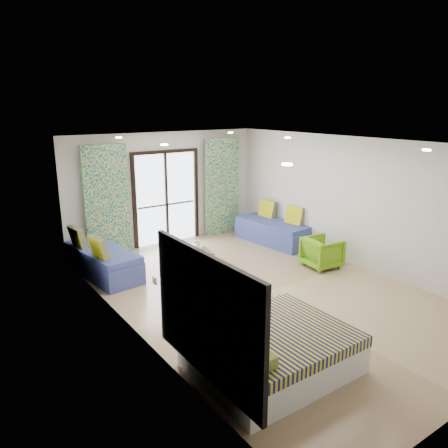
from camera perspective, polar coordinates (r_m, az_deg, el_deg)
floor at (r=8.12m, az=5.14°, el=-8.86°), size 5.00×7.50×0.01m
ceiling at (r=7.44m, az=5.64°, el=10.48°), size 5.00×7.50×0.01m
wall_back at (r=10.73m, az=-7.66°, el=4.63°), size 5.00×0.01×2.70m
wall_left at (r=6.40m, az=-12.02°, el=-2.94°), size 0.01×7.50×2.70m
wall_right at (r=9.44m, az=17.09°, el=2.61°), size 0.01×7.50×2.70m
balcony_door at (r=10.72m, az=-7.57°, el=4.13°), size 1.76×0.08×2.28m
balcony_rail at (r=10.79m, az=-7.53°, el=2.53°), size 1.52×0.03×0.04m
curtain_left at (r=9.99m, az=-15.07°, el=2.85°), size 1.00×0.10×2.50m
curtain_right at (r=11.38m, az=-0.25°, el=4.87°), size 1.00×0.10×2.50m
downlight_a at (r=5.03m, az=8.24°, el=7.72°), size 0.12×0.12×0.02m
downlight_b at (r=7.22m, az=24.94°, el=8.76°), size 0.12×0.12×0.02m
downlight_c at (r=7.49m, az=-7.81°, el=10.22°), size 0.12×0.12×0.02m
downlight_d at (r=9.11m, az=8.33°, el=11.10°), size 0.12×0.12×0.02m
downlight_e at (r=9.31m, az=-13.57°, el=10.92°), size 0.12×0.12×0.02m
downlight_f at (r=10.66m, az=0.84°, el=11.85°), size 0.12×0.12×0.02m
headboard at (r=4.96m, az=-2.43°, el=-11.98°), size 0.06×2.10×1.50m
switch_plate at (r=5.95m, az=-9.05°, el=-7.32°), size 0.02×0.10×0.10m
bed at (r=5.85m, az=6.14°, el=-16.10°), size 1.93×1.58×0.67m
daybed_left at (r=9.08m, az=-15.66°, el=-4.66°), size 1.01×2.05×0.97m
daybed_right at (r=10.86m, az=6.43°, el=-0.89°), size 0.95×2.02×0.97m
coffee_table at (r=9.11m, az=-3.47°, el=-3.85°), size 0.66×0.66×0.64m
vase at (r=9.15m, az=-3.36°, el=-2.88°), size 0.25×0.26×0.19m
armchair at (r=9.40m, az=12.71°, el=-3.45°), size 0.71×0.75×0.70m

